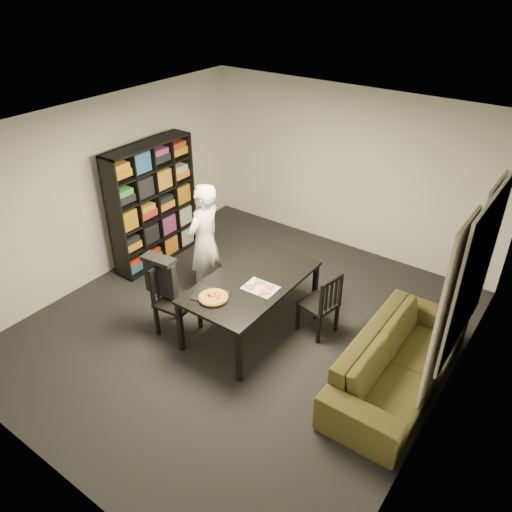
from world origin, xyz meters
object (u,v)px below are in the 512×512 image
Objects in this scene: bookshelf at (153,204)px; chair_right at (324,301)px; pepperoni_pizza at (213,297)px; chair_left at (170,294)px; person at (204,242)px; sofa at (399,361)px; baking_tray at (211,295)px; dining_table at (251,285)px.

bookshelf is 2.14× the size of chair_right.
pepperoni_pizza is (2.12, -1.12, -0.18)m from bookshelf.
bookshelf is at bearing 45.04° from chair_left.
bookshelf is at bearing -106.48° from person.
chair_right reaches higher than sofa.
chair_left is 2.44× the size of baking_tray.
person is 2.94m from sofa.
dining_table is (2.25, -0.55, -0.27)m from bookshelf.
chair_right is 1.16m from sofa.
baking_tray is at bearing -110.28° from dining_table.
bookshelf reaches higher than baking_tray.
bookshelf is 5.43× the size of pepperoni_pizza.
dining_table is 1.02m from chair_left.
pepperoni_pizza reaches higher than dining_table.
bookshelf is 3.08m from chair_right.
pepperoni_pizza is at bearing -26.22° from baking_tray.
dining_table is 1.02m from person.
bookshelf is 1.06× the size of dining_table.
person reaches higher than baking_tray.
chair_left is 0.93m from person.
chair_right is at bearing 92.43° from person.
person is at bearing 4.88° from chair_left.
sofa is at bearing 18.39° from baking_tray.
bookshelf is 2.41m from pepperoni_pizza.
chair_right is 1.40m from pepperoni_pizza.
dining_table is 1.06× the size of person.
baking_tray is at bearing -89.11° from chair_left.
chair_left reaches higher than sofa.
person reaches higher than chair_left.
pepperoni_pizza reaches higher than baking_tray.
chair_left is 0.72m from pepperoni_pizza.
person reaches higher than sofa.
chair_right is 2.21× the size of baking_tray.
dining_table is 5.12× the size of pepperoni_pizza.
baking_tray is at bearing 108.39° from sofa.
sofa is (2.12, 0.70, -0.42)m from baking_tray.
pepperoni_pizza is (-0.13, -0.58, 0.09)m from dining_table.
bookshelf is at bearing 84.73° from sofa.
dining_table is at bearing 71.97° from person.
pepperoni_pizza is at bearing -92.84° from chair_left.
bookshelf reaches higher than pepperoni_pizza.
sofa is at bearing 87.30° from chair_right.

